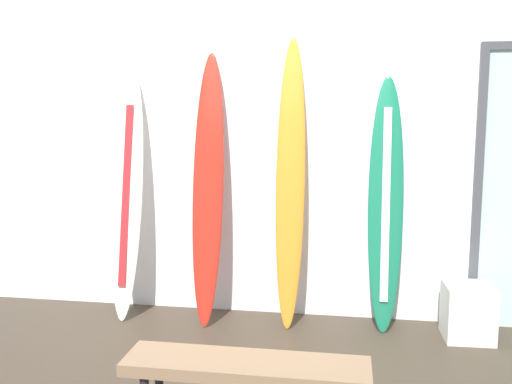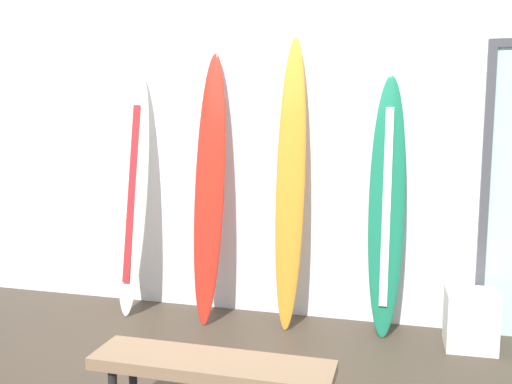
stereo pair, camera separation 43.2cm
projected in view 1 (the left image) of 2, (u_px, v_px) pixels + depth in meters
name	position (u px, v px, depth m)	size (l,w,h in m)	color
ground	(228.00, 380.00, 3.55)	(8.00, 8.00, 0.04)	#3C3126
wall_back	(260.00, 141.00, 4.62)	(7.20, 0.20, 2.80)	silver
surfboard_ivory	(127.00, 195.00, 4.52)	(0.27, 0.43, 1.96)	silver
surfboard_crimson	(208.00, 191.00, 4.39)	(0.25, 0.43, 2.10)	#B12418
surfboard_sunset	(290.00, 185.00, 4.33)	(0.22, 0.37, 2.20)	orange
surfboard_emerald	(386.00, 206.00, 4.24)	(0.26, 0.31, 1.91)	#19704F
display_block_left	(468.00, 312.00, 4.13)	(0.35, 0.35, 0.40)	silver
bench	(246.00, 372.00, 2.76)	(1.19, 0.30, 0.45)	#83664B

